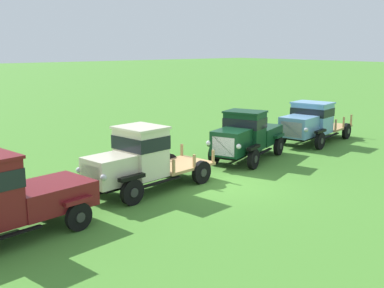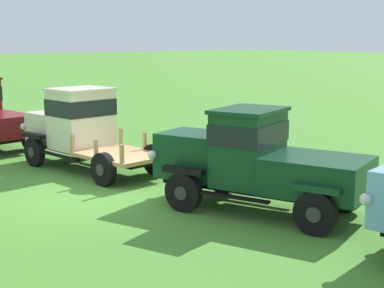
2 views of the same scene
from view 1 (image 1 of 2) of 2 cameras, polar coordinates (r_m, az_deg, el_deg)
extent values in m
plane|color=#47842D|center=(17.32, 3.70, -4.73)|extent=(240.00, 240.00, 0.00)
cylinder|color=black|center=(13.31, -13.26, -8.39)|extent=(0.79, 0.26, 0.78)
cylinder|color=#2D2D2D|center=(13.24, -13.05, -8.48)|extent=(0.27, 0.07, 0.27)
cylinder|color=black|center=(14.73, -17.19, -6.63)|extent=(0.79, 0.26, 0.78)
cylinder|color=#2D2D2D|center=(14.80, -17.36, -6.55)|extent=(0.27, 0.07, 0.27)
cube|color=black|center=(13.31, -20.81, -8.50)|extent=(4.23, 1.57, 0.12)
cube|color=black|center=(12.45, -20.29, -9.95)|extent=(1.43, 0.35, 0.05)
cube|color=maroon|center=(13.70, -16.59, -5.85)|extent=(2.38, 1.92, 0.69)
cube|color=black|center=(13.61, -16.66, -4.58)|extent=(2.00, 1.63, 0.06)
cube|color=maroon|center=(13.17, -13.35, -6.58)|extent=(0.88, 0.32, 0.12)
cube|color=maroon|center=(14.60, -17.29, -4.99)|extent=(0.88, 0.32, 0.12)
cylinder|color=black|center=(15.06, -7.10, -5.67)|extent=(0.85, 0.29, 0.83)
cylinder|color=#2D2D2D|center=(14.98, -6.84, -5.76)|extent=(0.29, 0.07, 0.29)
cylinder|color=black|center=(16.34, -10.92, -4.41)|extent=(0.85, 0.29, 0.83)
cylinder|color=#2D2D2D|center=(16.42, -11.14, -4.33)|extent=(0.29, 0.07, 0.29)
cylinder|color=black|center=(17.21, 1.14, -3.37)|extent=(0.85, 0.29, 0.83)
cylinder|color=#2D2D2D|center=(17.14, 1.41, -3.43)|extent=(0.29, 0.07, 0.29)
cylinder|color=black|center=(18.34, -2.79, -2.43)|extent=(0.85, 0.29, 0.83)
cylinder|color=#2D2D2D|center=(18.41, -3.02, -2.38)|extent=(0.29, 0.07, 0.29)
cube|color=black|center=(16.62, -4.90, -3.67)|extent=(4.63, 1.53, 0.12)
cube|color=beige|center=(15.41, -9.79, -3.09)|extent=(1.57, 1.36, 0.89)
cube|color=silver|center=(15.03, -11.85, -3.72)|extent=(0.18, 0.93, 0.67)
sphere|color=silver|center=(14.51, -10.45, -3.94)|extent=(0.20, 0.20, 0.20)
sphere|color=silver|center=(15.52, -13.25, -3.04)|extent=(0.20, 0.20, 0.20)
cube|color=black|center=(14.93, -7.15, -3.96)|extent=(0.98, 0.33, 0.12)
cube|color=black|center=(16.22, -10.98, -2.82)|extent=(0.98, 0.33, 0.12)
cube|color=beige|center=(16.14, -6.06, -1.00)|extent=(1.44, 1.64, 1.61)
cube|color=black|center=(16.06, -6.09, 0.26)|extent=(1.49, 1.68, 0.45)
cube|color=beige|center=(15.98, -6.13, 1.95)|extent=(1.57, 1.72, 0.08)
cube|color=black|center=(15.84, -3.68, -4.50)|extent=(1.75, 0.37, 0.05)
cube|color=black|center=(17.04, -7.51, -3.41)|extent=(1.75, 0.37, 0.05)
cube|color=tan|center=(17.48, -1.66, -2.49)|extent=(2.47, 1.98, 0.10)
cube|color=tan|center=(16.16, -2.19, -2.65)|extent=(0.09, 0.09, 0.46)
cube|color=tan|center=(17.31, -5.93, -1.75)|extent=(0.09, 0.09, 0.46)
cube|color=tan|center=(16.88, 0.27, -2.03)|extent=(0.09, 0.09, 0.46)
cube|color=tan|center=(17.97, -3.48, -1.20)|extent=(0.09, 0.09, 0.46)
cube|color=tan|center=(17.62, 2.52, -1.45)|extent=(0.09, 0.09, 0.46)
cube|color=tan|center=(18.67, -1.22, -0.69)|extent=(0.09, 0.09, 0.46)
cylinder|color=black|center=(19.36, 7.28, -1.76)|extent=(0.85, 0.47, 0.83)
cylinder|color=#2D2D2D|center=(19.32, 7.58, -1.80)|extent=(0.28, 0.13, 0.29)
cylinder|color=black|center=(20.08, 2.70, -1.19)|extent=(0.85, 0.47, 0.83)
cylinder|color=#2D2D2D|center=(20.13, 2.42, -1.16)|extent=(0.28, 0.13, 0.29)
cylinder|color=black|center=(21.99, 10.22, -0.23)|extent=(0.85, 0.47, 0.83)
cylinder|color=#2D2D2D|center=(21.95, 10.49, -0.26)|extent=(0.28, 0.13, 0.29)
cylinder|color=black|center=(22.62, 6.08, 0.23)|extent=(0.85, 0.47, 0.83)
cylinder|color=#2D2D2D|center=(22.67, 5.82, 0.25)|extent=(0.28, 0.13, 0.29)
cube|color=black|center=(20.84, 6.48, -0.55)|extent=(4.25, 2.37, 0.12)
cube|color=#0F381E|center=(19.37, 4.70, 0.22)|extent=(1.82, 1.67, 0.99)
cube|color=silver|center=(18.75, 3.75, -0.30)|extent=(0.39, 0.92, 0.74)
sphere|color=silver|center=(18.45, 5.56, -0.29)|extent=(0.20, 0.20, 0.20)
sphere|color=silver|center=(19.02, 1.98, 0.12)|extent=(0.20, 0.20, 0.20)
cube|color=black|center=(19.26, 7.32, -0.41)|extent=(0.97, 0.52, 0.12)
cube|color=black|center=(19.98, 2.71, 0.11)|extent=(0.97, 0.52, 0.12)
cube|color=#0F381E|center=(20.48, 6.27, 1.59)|extent=(1.57, 1.82, 1.53)
cube|color=black|center=(20.42, 6.29, 2.53)|extent=(1.62, 1.87, 0.43)
cube|color=#0F381E|center=(20.35, 6.32, 3.81)|extent=(1.70, 1.93, 0.08)
cube|color=black|center=(20.42, 8.53, -0.92)|extent=(1.49, 0.67, 0.05)
cube|color=black|center=(21.09, 4.22, -0.41)|extent=(1.49, 0.67, 0.05)
cube|color=#0F381E|center=(21.93, 7.87, 1.17)|extent=(2.39, 2.19, 0.73)
cube|color=black|center=(21.87, 7.89, 2.03)|extent=(2.01, 1.85, 0.06)
cube|color=#0F381E|center=(21.90, 10.27, 0.96)|extent=(0.93, 0.51, 0.12)
cube|color=#0F381E|center=(22.54, 6.10, 1.39)|extent=(0.93, 0.51, 0.12)
cylinder|color=black|center=(23.59, 14.92, 0.36)|extent=(0.85, 0.36, 0.83)
cylinder|color=#2D2D2D|center=(23.54, 15.16, 0.33)|extent=(0.29, 0.09, 0.29)
cylinder|color=black|center=(24.43, 10.63, 0.94)|extent=(0.85, 0.36, 0.83)
cylinder|color=#2D2D2D|center=(24.48, 10.41, 0.97)|extent=(0.29, 0.09, 0.29)
cylinder|color=black|center=(26.66, 17.85, 1.47)|extent=(0.85, 0.36, 0.83)
cylinder|color=#2D2D2D|center=(26.63, 18.06, 1.44)|extent=(0.29, 0.09, 0.29)
cylinder|color=black|center=(27.41, 13.95, 1.96)|extent=(0.85, 0.36, 0.83)
cylinder|color=#2D2D2D|center=(27.46, 13.75, 1.98)|extent=(0.29, 0.09, 0.29)
cube|color=black|center=(25.39, 14.31, 1.36)|extent=(4.94, 2.10, 0.12)
cube|color=#70A3D1|center=(23.67, 12.55, 2.05)|extent=(1.86, 1.71, 0.96)
cube|color=silver|center=(23.00, 11.70, 1.68)|extent=(0.29, 1.09, 0.72)
sphere|color=silver|center=(22.65, 13.38, 1.64)|extent=(0.20, 0.20, 0.20)
sphere|color=silver|center=(23.32, 10.05, 2.06)|extent=(0.20, 0.20, 0.20)
cube|color=black|center=(23.50, 14.98, 1.47)|extent=(0.98, 0.40, 0.12)
cube|color=black|center=(24.35, 10.67, 2.02)|extent=(0.98, 0.40, 0.12)
cube|color=#70A3D1|center=(24.92, 14.04, 3.01)|extent=(1.62, 1.99, 1.44)
cube|color=black|center=(24.87, 14.07, 3.75)|extent=(1.68, 2.04, 0.40)
cube|color=#70A3D1|center=(24.82, 14.12, 4.75)|extent=(1.76, 2.10, 0.08)
cube|color=black|center=(24.78, 16.12, 0.97)|extent=(1.78, 0.52, 0.05)
cube|color=black|center=(25.57, 12.08, 1.50)|extent=(1.78, 0.52, 0.05)
cube|color=tan|center=(26.67, 15.60, 2.02)|extent=(2.73, 2.45, 0.10)
cube|color=tan|center=(25.29, 16.67, 2.20)|extent=(0.10, 0.10, 0.55)
cube|color=tan|center=(26.04, 12.80, 2.67)|extent=(0.10, 0.10, 0.55)
cube|color=tan|center=(26.27, 17.54, 2.49)|extent=(0.10, 0.10, 0.55)
cube|color=tan|center=(27.00, 13.78, 2.93)|extent=(0.10, 0.10, 0.55)
cube|color=tan|center=(27.25, 18.35, 2.75)|extent=(0.10, 0.10, 0.55)
cube|color=tan|center=(27.95, 14.70, 3.17)|extent=(0.10, 0.10, 0.55)
camera|label=2|loc=(24.01, 37.07, 6.30)|focal=55.00mm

